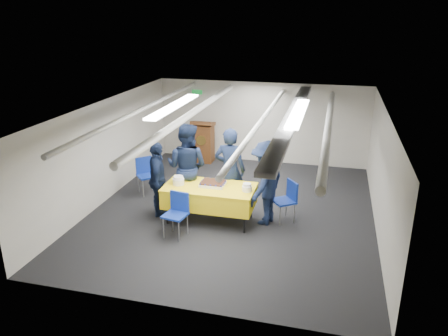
{
  "coord_description": "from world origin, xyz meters",
  "views": [
    {
      "loc": [
        1.97,
        -8.55,
        4.16
      ],
      "look_at": [
        -0.16,
        -0.2,
        1.05
      ],
      "focal_mm": 35.0,
      "sensor_mm": 36.0,
      "label": 1
    }
  ],
  "objects": [
    {
      "name": "sailor_a",
      "position": [
        -0.09,
        0.04,
        0.93
      ],
      "size": [
        0.68,
        0.45,
        1.86
      ],
      "primitive_type": "imported",
      "rotation": [
        0.0,
        0.0,
        3.13
      ],
      "color": "black",
      "rests_on": "ground"
    },
    {
      "name": "ground",
      "position": [
        0.0,
        0.0,
        0.0
      ],
      "size": [
        7.0,
        7.0,
        0.0
      ],
      "primitive_type": "plane",
      "color": "black",
      "rests_on": "ground"
    },
    {
      "name": "plate_stack_right",
      "position": [
        0.43,
        -0.65,
        0.85
      ],
      "size": [
        0.2,
        0.2,
        0.16
      ],
      "color": "white",
      "rests_on": "serving_table"
    },
    {
      "name": "sailor_b",
      "position": [
        -1.01,
        -0.13,
        0.97
      ],
      "size": [
        1.02,
        0.84,
        1.95
      ],
      "primitive_type": "imported",
      "rotation": [
        0.0,
        0.0,
        3.03
      ],
      "color": "black",
      "rests_on": "ground"
    },
    {
      "name": "chair_near",
      "position": [
        -0.8,
        -1.34,
        0.53
      ],
      "size": [
        0.49,
        0.49,
        0.87
      ],
      "color": "gray",
      "rests_on": "ground"
    },
    {
      "name": "chair_left",
      "position": [
        -2.27,
        0.48,
        0.53
      ],
      "size": [
        0.59,
        0.59,
        0.87
      ],
      "color": "gray",
      "rests_on": "ground"
    },
    {
      "name": "sailor_c",
      "position": [
        -1.51,
        -0.59,
        0.81
      ],
      "size": [
        0.72,
        1.03,
        1.62
      ],
      "primitive_type": "imported",
      "rotation": [
        0.0,
        0.0,
        1.95
      ],
      "color": "black",
      "rests_on": "ground"
    },
    {
      "name": "plate_stack_left",
      "position": [
        -1.02,
        -0.65,
        0.85
      ],
      "size": [
        0.24,
        0.24,
        0.18
      ],
      "color": "white",
      "rests_on": "serving_table"
    },
    {
      "name": "chair_right",
      "position": [
        1.2,
        -0.19,
        0.53
      ],
      "size": [
        0.59,
        0.59,
        0.87
      ],
      "color": "gray",
      "rests_on": "ground"
    },
    {
      "name": "sailor_d",
      "position": [
        0.77,
        -0.39,
        0.88
      ],
      "size": [
        0.96,
        1.27,
        1.75
      ],
      "primitive_type": "imported",
      "rotation": [
        0.0,
        0.0,
        -1.87
      ],
      "color": "black",
      "rests_on": "ground"
    },
    {
      "name": "serving_table",
      "position": [
        -0.36,
        -0.6,
        0.56
      ],
      "size": [
        1.87,
        0.96,
        0.77
      ],
      "color": "black",
      "rests_on": "ground"
    },
    {
      "name": "sheet_cake",
      "position": [
        -0.31,
        -0.53,
        0.81
      ],
      "size": [
        0.51,
        0.4,
        0.09
      ],
      "color": "white",
      "rests_on": "serving_table"
    },
    {
      "name": "room_shell",
      "position": [
        0.09,
        0.41,
        1.81
      ],
      "size": [
        6.0,
        7.0,
        2.3
      ],
      "color": "beige",
      "rests_on": "ground"
    },
    {
      "name": "podium",
      "position": [
        -1.6,
        3.05,
        0.61
      ],
      "size": [
        0.62,
        0.53,
        1.25
      ],
      "color": "brown",
      "rests_on": "ground"
    }
  ]
}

